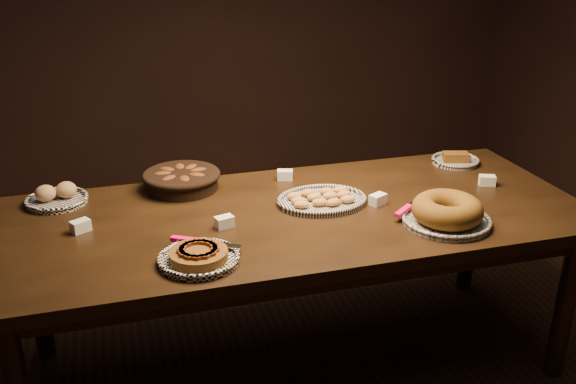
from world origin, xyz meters
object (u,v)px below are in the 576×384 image
object	(u,v)px
apple_tart_plate	(199,256)
bundt_cake_plate	(447,213)
madeleine_platter	(322,199)
buffet_table	(295,228)

from	to	relation	value
apple_tart_plate	bundt_cake_plate	size ratio (longest dim) A/B	0.73
bundt_cake_plate	madeleine_platter	bearing A→B (deg)	119.28
buffet_table	bundt_cake_plate	distance (m)	0.61
madeleine_platter	apple_tart_plate	bearing A→B (deg)	-169.32
apple_tart_plate	madeleine_platter	size ratio (longest dim) A/B	0.81
bundt_cake_plate	buffet_table	bearing A→B (deg)	131.47
madeleine_platter	bundt_cake_plate	xyz separation A→B (m)	(0.40, -0.32, 0.03)
apple_tart_plate	bundt_cake_plate	bearing A→B (deg)	21.14
madeleine_platter	bundt_cake_plate	size ratio (longest dim) A/B	0.90
apple_tart_plate	bundt_cake_plate	xyz separation A→B (m)	(0.98, 0.04, 0.02)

